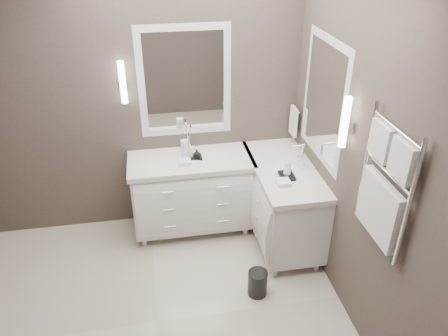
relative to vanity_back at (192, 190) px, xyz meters
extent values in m
cube|color=beige|center=(-0.45, -1.23, -0.49)|extent=(3.20, 3.00, 0.01)
cube|color=#453B37|center=(-0.45, 0.28, 0.86)|extent=(3.20, 0.01, 2.70)
cube|color=#453B37|center=(1.15, -1.23, 0.86)|extent=(0.01, 3.00, 2.70)
cube|color=white|center=(0.00, 0.00, -0.04)|extent=(1.20, 0.55, 0.70)
cube|color=silver|center=(0.00, 0.00, 0.34)|extent=(1.24, 0.59, 0.05)
ellipsoid|color=white|center=(0.00, 0.00, 0.32)|extent=(0.36, 0.28, 0.12)
cylinder|color=white|center=(0.00, 0.16, 0.47)|extent=(0.02, 0.02, 0.22)
cube|color=white|center=(0.88, -0.33, -0.04)|extent=(0.55, 1.20, 0.70)
cube|color=silver|center=(0.88, -0.33, 0.34)|extent=(0.59, 1.24, 0.05)
ellipsoid|color=white|center=(0.88, -0.33, 0.32)|extent=(0.36, 0.28, 0.12)
cylinder|color=white|center=(1.04, -0.33, 0.47)|extent=(0.02, 0.02, 0.22)
cube|color=white|center=(0.00, 0.26, 1.06)|extent=(0.90, 0.02, 1.10)
cube|color=white|center=(0.00, 0.26, 1.06)|extent=(0.77, 0.02, 0.96)
cube|color=white|center=(1.14, -0.43, 1.06)|extent=(0.02, 0.90, 1.10)
cube|color=white|center=(1.14, -0.43, 1.06)|extent=(0.02, 0.90, 0.96)
cube|color=white|center=(-0.58, 0.20, 1.06)|extent=(0.05, 0.05, 0.10)
cylinder|color=white|center=(-0.58, 0.20, 1.11)|extent=(0.06, 0.06, 0.40)
cube|color=white|center=(1.08, -1.01, 1.06)|extent=(0.05, 0.05, 0.10)
cylinder|color=white|center=(1.08, -1.01, 1.11)|extent=(0.06, 0.06, 0.40)
cylinder|color=white|center=(1.10, 0.13, 0.76)|extent=(0.02, 0.22, 0.02)
cube|color=white|center=(1.08, 0.13, 0.62)|extent=(0.03, 0.17, 0.30)
cylinder|color=white|center=(1.10, -1.90, 0.96)|extent=(0.03, 0.03, 0.90)
cylinder|color=white|center=(1.10, -1.35, 0.96)|extent=(0.03, 0.03, 0.90)
cube|color=white|center=(1.10, -1.76, 1.19)|extent=(0.06, 0.22, 0.24)
cube|color=white|center=(1.10, -1.50, 1.19)|extent=(0.06, 0.22, 0.24)
cube|color=white|center=(1.10, -1.63, 0.75)|extent=(0.06, 0.46, 0.42)
cylinder|color=black|center=(0.45, -1.05, -0.36)|extent=(0.19, 0.19, 0.24)
cube|color=black|center=(0.03, 0.00, 0.38)|extent=(0.16, 0.12, 0.02)
cube|color=black|center=(0.83, -0.50, 0.38)|extent=(0.13, 0.18, 0.03)
cylinder|color=silver|center=(-0.05, -0.01, 0.47)|extent=(0.10, 0.10, 0.21)
imported|color=white|center=(0.00, 0.02, 0.45)|extent=(0.06, 0.06, 0.12)
imported|color=black|center=(0.06, -0.03, 0.43)|extent=(0.09, 0.09, 0.09)
imported|color=white|center=(0.83, -0.50, 0.48)|extent=(0.08, 0.08, 0.18)
camera|label=1|loc=(-0.34, -3.79, 2.45)|focal=35.00mm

